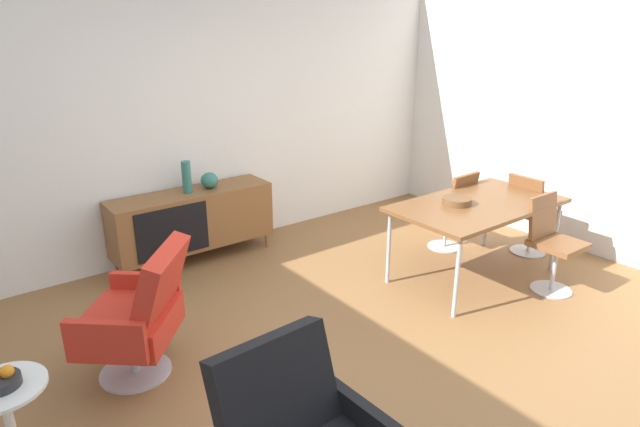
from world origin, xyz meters
name	(u,v)px	position (x,y,z in m)	size (l,w,h in m)	color
ground_plane	(360,357)	(0.00, 0.00, 0.00)	(8.32, 8.32, 0.00)	olive
wall_back	(192,116)	(0.00, 2.60, 1.40)	(6.80, 0.12, 2.80)	white
wall_right	(611,118)	(3.20, 0.00, 1.40)	(0.12, 5.60, 2.80)	white
sideboard	(193,219)	(-0.22, 2.30, 0.44)	(1.60, 0.45, 0.72)	brown
vase_cobalt	(187,177)	(-0.24, 2.30, 0.87)	(0.09, 0.09, 0.31)	#337266
vase_sculptural_dark	(209,180)	(-0.01, 2.30, 0.80)	(0.17, 0.17, 0.16)	#337266
dining_table	(478,207)	(1.70, 0.35, 0.70)	(1.60, 0.90, 0.74)	brown
wooden_bowl_on_table	(457,201)	(1.52, 0.44, 0.77)	(0.26, 0.26, 0.06)	brown
dining_chair_back_right	(452,207)	(2.05, 0.91, 0.47)	(0.41, 0.44, 0.86)	brown
dining_chair_far_end	(530,211)	(2.59, 0.35, 0.47)	(0.44, 0.41, 0.86)	brown
dining_chair_front_right	(552,240)	(2.05, -0.21, 0.47)	(0.41, 0.43, 0.86)	brown
lounge_chair_red	(138,314)	(-1.31, 0.75, 0.47)	(0.91, 0.91, 0.95)	red
side_table_round	(9,418)	(-2.15, 0.36, 0.32)	(0.44, 0.44, 0.52)	white
fruit_bowl	(0,380)	(-2.15, 0.36, 0.56)	(0.20, 0.20, 0.11)	#262628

